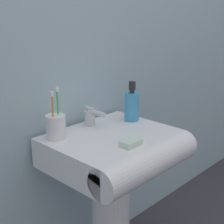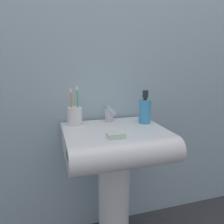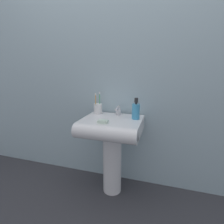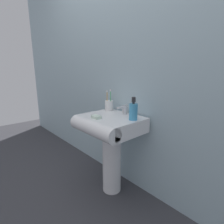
{
  "view_description": "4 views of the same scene",
  "coord_description": "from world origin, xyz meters",
  "views": [
    {
      "loc": [
        -0.97,
        -0.94,
        1.26
      ],
      "look_at": [
        -0.02,
        -0.02,
        0.84
      ],
      "focal_mm": 55.0,
      "sensor_mm": 36.0,
      "label": 1
    },
    {
      "loc": [
        -0.33,
        -1.05,
        1.07
      ],
      "look_at": [
        -0.01,
        0.01,
        0.82
      ],
      "focal_mm": 35.0,
      "sensor_mm": 36.0,
      "label": 2
    },
    {
      "loc": [
        0.43,
        -1.42,
        1.17
      ],
      "look_at": [
        0.0,
        -0.02,
        0.8
      ],
      "focal_mm": 28.0,
      "sensor_mm": 36.0,
      "label": 3
    },
    {
      "loc": [
        1.1,
        -0.99,
        1.13
      ],
      "look_at": [
        0.01,
        -0.01,
        0.78
      ],
      "focal_mm": 28.0,
      "sensor_mm": 36.0,
      "label": 4
    }
  ],
  "objects": [
    {
      "name": "toothbrush_cup",
      "position": [
        -0.19,
        0.13,
        0.79
      ],
      "size": [
        0.08,
        0.08,
        0.21
      ],
      "color": "white",
      "rests_on": "sink_basin"
    },
    {
      "name": "faucet",
      "position": [
        0.02,
        0.14,
        0.78
      ],
      "size": [
        0.05,
        0.12,
        0.09
      ],
      "color": "silver",
      "rests_on": "sink_basin"
    },
    {
      "name": "wall_back",
      "position": [
        0.0,
        0.25,
        1.2
      ],
      "size": [
        5.0,
        0.05,
        2.4
      ],
      "primitive_type": "cube",
      "color": "#9EB7C1",
      "rests_on": "ground"
    },
    {
      "name": "ground_plane",
      "position": [
        0.0,
        0.0,
        0.0
      ],
      "size": [
        6.0,
        6.0,
        0.0
      ],
      "primitive_type": "plane",
      "color": "#38383D",
      "rests_on": "ground"
    },
    {
      "name": "sink_pedestal",
      "position": [
        0.0,
        0.0,
        0.3
      ],
      "size": [
        0.17,
        0.17,
        0.61
      ],
      "primitive_type": "cylinder",
      "color": "white",
      "rests_on": "ground"
    },
    {
      "name": "sink_basin",
      "position": [
        0.0,
        -0.05,
        0.67
      ],
      "size": [
        0.52,
        0.47,
        0.13
      ],
      "color": "white",
      "rests_on": "sink_pedestal"
    },
    {
      "name": "bar_soap",
      "position": [
        -0.04,
        -0.14,
        0.75
      ],
      "size": [
        0.08,
        0.05,
        0.02
      ],
      "primitive_type": "cube",
      "color": "silver",
      "rests_on": "sink_basin"
    },
    {
      "name": "soap_bottle",
      "position": [
        0.2,
        0.05,
        0.81
      ],
      "size": [
        0.07,
        0.07,
        0.19
      ],
      "color": "#3F99CC",
      "rests_on": "sink_basin"
    }
  ]
}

